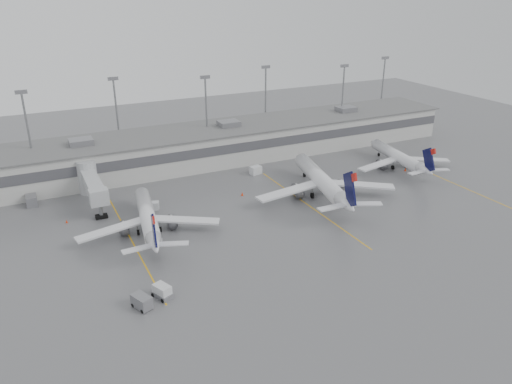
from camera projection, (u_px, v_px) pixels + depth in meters
name	position (u px, v px, depth m)	size (l,w,h in m)	color
ground	(292.00, 288.00, 71.97)	(260.00, 260.00, 0.00)	#565659
terminal	(171.00, 150.00, 118.41)	(152.00, 17.00, 9.45)	#B4B4AF
light_masts	(162.00, 112.00, 120.16)	(142.40, 8.00, 20.60)	gray
jet_bridge_right	(91.00, 182.00, 100.08)	(4.00, 17.20, 7.00)	#A4A6A9
stand_markings	(227.00, 222.00, 91.86)	(105.25, 40.00, 0.01)	#EDA90D
jet_mid_left	(148.00, 218.00, 87.22)	(24.58, 27.75, 9.02)	silver
jet_mid_right	(322.00, 181.00, 101.99)	(28.73, 32.55, 10.68)	silver
jet_far_right	(400.00, 157.00, 117.96)	(23.66, 26.72, 8.69)	silver
baggage_tug	(162.00, 292.00, 69.74)	(2.83, 3.43, 1.90)	silver
baggage_cart	(142.00, 302.00, 67.36)	(2.67, 3.34, 1.88)	slate
gse_uld_b	(153.00, 206.00, 96.85)	(2.20, 1.46, 1.56)	silver
gse_uld_c	(256.00, 170.00, 114.92)	(2.57, 1.71, 1.82)	silver
gse_loader	(32.00, 201.00, 98.57)	(2.01, 3.22, 2.01)	slate
cone_b	(67.00, 221.00, 91.59)	(0.38, 0.38, 0.61)	red
cone_c	(242.00, 194.00, 103.34)	(0.49, 0.49, 0.78)	red
cone_d	(405.00, 169.00, 116.90)	(0.49, 0.49, 0.79)	red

